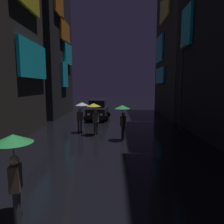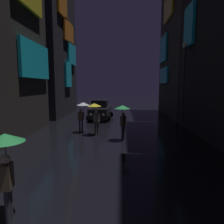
{
  "view_description": "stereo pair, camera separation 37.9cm",
  "coord_description": "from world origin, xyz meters",
  "views": [
    {
      "loc": [
        0.19,
        0.04,
        3.21
      ],
      "look_at": [
        0.0,
        11.58,
        1.72
      ],
      "focal_mm": 32.0,
      "sensor_mm": 36.0,
      "label": 1
    },
    {
      "loc": [
        0.57,
        0.05,
        3.21
      ],
      "look_at": [
        0.0,
        11.58,
        1.72
      ],
      "focal_mm": 32.0,
      "sensor_mm": 36.0,
      "label": 2
    }
  ],
  "objects": [
    {
      "name": "car_distant",
      "position": [
        -1.48,
        19.12,
        0.93
      ],
      "size": [
        2.38,
        4.21,
        1.92
      ],
      "color": "black",
      "rests_on": "ground"
    },
    {
      "name": "building_right_far",
      "position": [
        7.47,
        22.49,
        8.99
      ],
      "size": [
        4.25,
        8.97,
        17.94
      ],
      "color": "#33302D",
      "rests_on": "ground"
    },
    {
      "name": "building_left_far",
      "position": [
        -7.48,
        22.36,
        7.31
      ],
      "size": [
        4.25,
        8.71,
        14.6
      ],
      "color": "black",
      "rests_on": "ground"
    },
    {
      "name": "pedestrian_midstreet_left_clear",
      "position": [
        -2.13,
        13.53,
        1.67
      ],
      "size": [
        0.9,
        0.9,
        2.12
      ],
      "color": "#2D2D38",
      "rests_on": "ground"
    },
    {
      "name": "pedestrian_far_right_green",
      "position": [
        -2.14,
        4.41,
        1.67
      ],
      "size": [
        0.9,
        0.9,
        2.12
      ],
      "color": "#2D2D38",
      "rests_on": "ground"
    },
    {
      "name": "streetlamp_right_far",
      "position": [
        5.0,
        14.76,
        3.86
      ],
      "size": [
        0.36,
        0.36,
        6.27
      ],
      "color": "#2D2D33",
      "rests_on": "ground"
    },
    {
      "name": "pedestrian_foreground_right_yellow",
      "position": [
        -1.17,
        12.89,
        1.67
      ],
      "size": [
        0.9,
        0.9,
        2.12
      ],
      "color": "#38332D",
      "rests_on": "ground"
    },
    {
      "name": "pedestrian_midstreet_centre_green",
      "position": [
        0.62,
        11.64,
        1.67
      ],
      "size": [
        0.9,
        0.9,
        2.12
      ],
      "color": "#2D2D38",
      "rests_on": "ground"
    }
  ]
}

